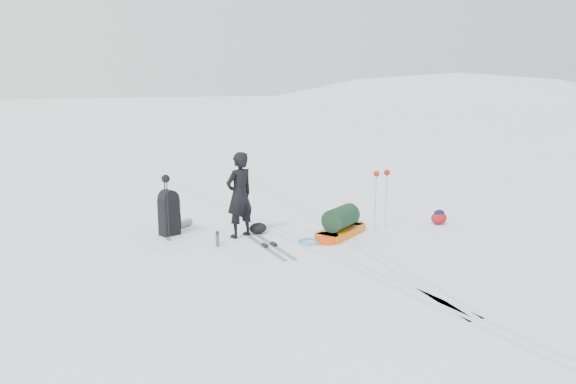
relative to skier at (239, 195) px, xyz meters
name	(u,v)px	position (x,y,z in m)	size (l,w,h in m)	color
ground	(290,237)	(0.93, -0.54, -0.91)	(200.00, 200.00, 0.00)	white
ski_tracks	(297,225)	(1.54, 0.33, -0.91)	(3.38, 17.97, 0.01)	silver
skier	(239,195)	(0.00, 0.00, 0.00)	(0.67, 0.44, 1.83)	black
pulk_sled	(341,225)	(1.95, -0.92, -0.67)	(1.69, 1.25, 0.64)	#D1600C
expedition_rucksack	(171,213)	(-1.25, 0.88, -0.45)	(0.92, 0.90, 1.00)	black
ski_poles_black	(166,187)	(-1.45, 0.41, 0.23)	(0.17, 0.20, 1.40)	black
ski_poles_silver	(381,180)	(3.04, -0.84, 0.21)	(0.43, 0.15, 1.34)	#B2B4B9
touring_skis_grey	(269,246)	(0.24, -0.95, -0.90)	(0.35, 1.97, 0.07)	gray
touring_skis_white	(346,220)	(2.78, 0.14, -0.90)	(0.55, 1.81, 0.07)	silver
rope_coil	(309,241)	(1.10, -1.08, -0.88)	(0.63, 0.63, 0.06)	#56A5D2
small_daypack	(439,217)	(4.52, -1.11, -0.75)	(0.48, 0.42, 0.34)	maroon
thermos_pair	(217,239)	(-0.64, -0.36, -0.78)	(0.17, 0.29, 0.28)	#53545A
stuff_sack	(258,228)	(0.44, 0.05, -0.79)	(0.47, 0.42, 0.24)	black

